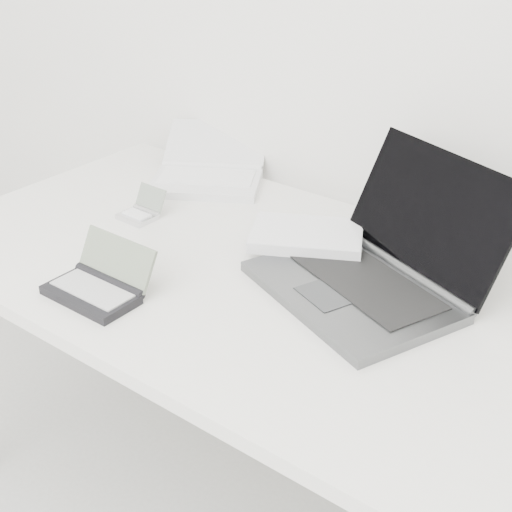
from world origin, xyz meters
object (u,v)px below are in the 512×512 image
Objects in this scene: laptop_large at (359,260)px; netbook_open_white at (209,171)px; desk at (280,299)px; palmtop_charcoal at (98,285)px.

netbook_open_white is at bearing -178.64° from laptop_large.
palmtop_charcoal is at bearing -133.06° from desk.
desk is at bearing -119.74° from laptop_large.
netbook_open_white is at bearing 110.46° from palmtop_charcoal.
desk is 0.56m from netbook_open_white.
netbook_open_white is (-0.46, 0.31, 0.07)m from desk.
laptop_large reaches higher than palmtop_charcoal.
desk is 2.73× the size of laptop_large.
laptop_large is 0.62m from netbook_open_white.
laptop_large is at bearing -50.75° from netbook_open_white.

